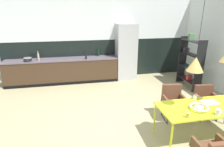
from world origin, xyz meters
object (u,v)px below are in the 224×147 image
(fruit_bowl, at_px, (199,107))
(open_shelf_unit, at_px, (190,61))
(mug_wide_latte, at_px, (188,115))
(bottle_wine_green, at_px, (86,56))
(dining_table, at_px, (205,108))
(mug_tall_blue, at_px, (218,112))
(bottle_spice_small, at_px, (98,53))
(refrigerator_column, at_px, (126,52))
(armchair_corner_seat, at_px, (205,97))
(open_book, at_px, (210,102))
(armchair_head_of_table, at_px, (173,98))
(pendant_lamp_over_table_near, at_px, (195,64))
(cooking_pot, at_px, (28,60))
(bottle_vinegar_dark, at_px, (38,57))
(mug_short_terracotta, at_px, (195,97))

(fruit_bowl, relative_size, open_shelf_unit, 0.19)
(mug_wide_latte, distance_m, bottle_wine_green, 4.18)
(dining_table, bearing_deg, mug_tall_blue, -87.78)
(mug_tall_blue, relative_size, bottle_spice_small, 0.47)
(mug_wide_latte, bearing_deg, refrigerator_column, 89.63)
(refrigerator_column, distance_m, mug_tall_blue, 4.19)
(armchair_corner_seat, height_order, open_book, armchair_corner_seat)
(dining_table, bearing_deg, open_book, 33.23)
(armchair_head_of_table, bearing_deg, fruit_bowl, 95.16)
(armchair_corner_seat, height_order, pendant_lamp_over_table_near, pendant_lamp_over_table_near)
(open_shelf_unit, relative_size, pendant_lamp_over_table_near, 1.27)
(dining_table, xyz_separation_m, open_shelf_unit, (1.35, 2.59, 0.21))
(pendant_lamp_over_table_near, bearing_deg, cooking_pot, 134.16)
(bottle_vinegar_dark, relative_size, pendant_lamp_over_table_near, 0.22)
(open_book, distance_m, bottle_vinegar_dark, 5.32)
(open_book, height_order, open_shelf_unit, open_shelf_unit)
(bottle_spice_small, bearing_deg, dining_table, -68.80)
(cooking_pot, height_order, open_shelf_unit, open_shelf_unit)
(refrigerator_column, bearing_deg, open_shelf_unit, -33.41)
(mug_short_terracotta, height_order, bottle_vinegar_dark, bottle_vinegar_dark)
(bottle_vinegar_dark, xyz_separation_m, pendant_lamp_over_table_near, (3.28, -3.81, 0.60))
(cooking_pot, xyz_separation_m, open_shelf_unit, (5.33, -1.12, -0.04))
(open_book, relative_size, bottle_spice_small, 1.08)
(mug_tall_blue, relative_size, open_shelf_unit, 0.08)
(mug_short_terracotta, xyz_separation_m, bottle_vinegar_dark, (-3.63, 3.49, 0.22))
(bottle_wine_green, bearing_deg, armchair_head_of_table, -56.15)
(cooking_pot, xyz_separation_m, bottle_wine_green, (1.94, -0.10, 0.06))
(dining_table, xyz_separation_m, pendant_lamp_over_table_near, (-0.36, -0.01, 0.92))
(refrigerator_column, height_order, fruit_bowl, refrigerator_column)
(cooking_pot, bearing_deg, bottle_wine_green, -2.83)
(armchair_head_of_table, bearing_deg, cooking_pot, -30.80)
(refrigerator_column, relative_size, fruit_bowl, 6.01)
(mug_tall_blue, bearing_deg, bottle_vinegar_dark, 131.65)
(open_book, xyz_separation_m, cooking_pot, (-4.18, 3.58, 0.21))
(bottle_wine_green, bearing_deg, fruit_bowl, -63.63)
(armchair_head_of_table, relative_size, mug_wide_latte, 7.18)
(dining_table, bearing_deg, mug_short_terracotta, 92.67)
(open_book, bearing_deg, open_shelf_unit, 64.87)
(armchair_head_of_table, relative_size, mug_tall_blue, 6.06)
(mug_wide_latte, distance_m, open_shelf_unit, 3.46)
(open_book, xyz_separation_m, mug_short_terracotta, (-0.21, 0.19, 0.04))
(fruit_bowl, distance_m, bottle_wine_green, 4.13)
(mug_short_terracotta, bearing_deg, pendant_lamp_over_table_near, -136.88)
(armchair_head_of_table, xyz_separation_m, mug_short_terracotta, (0.17, -0.54, 0.26))
(armchair_head_of_table, bearing_deg, bottle_vinegar_dark, -34.23)
(refrigerator_column, height_order, mug_short_terracotta, refrigerator_column)
(mug_wide_latte, bearing_deg, open_shelf_unit, 56.35)
(bottle_vinegar_dark, height_order, bottle_wine_green, bottle_vinegar_dark)
(fruit_bowl, distance_m, mug_tall_blue, 0.32)
(armchair_head_of_table, distance_m, fruit_bowl, 0.97)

